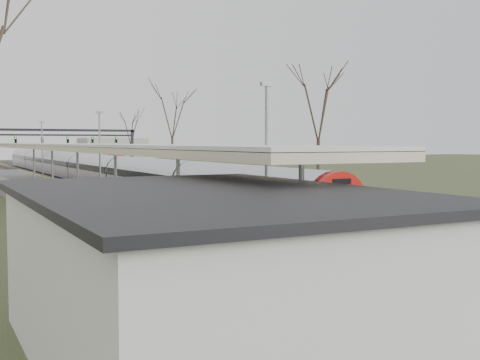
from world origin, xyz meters
name	(u,v)px	position (x,y,z in m)	size (l,w,h in m)	color
track_bed	(125,184)	(0.26, 55.00, 0.06)	(24.00, 160.00, 0.22)	#474442
platform	(66,199)	(-9.05, 37.50, 0.50)	(3.50, 69.00, 1.00)	#9E9B93
canopy	(81,147)	(-9.05, 32.99, 3.93)	(4.10, 50.00, 3.11)	slate
station_building	(207,281)	(-12.50, 8.00, 1.60)	(6.00, 9.00, 3.20)	silver
signal_gantry	(62,137)	(0.29, 84.99, 4.91)	(21.00, 0.59, 6.08)	black
tree_east_far	(319,107)	(14.00, 42.00, 7.29)	(5.00, 5.00, 10.30)	#2D231C
train_near	(81,168)	(-2.50, 61.89, 1.48)	(2.62, 90.21, 3.05)	#B2B5BD
train_far	(67,158)	(4.50, 102.62, 1.48)	(2.62, 60.21, 3.05)	#B2B5BD
passenger	(189,202)	(-8.40, 18.56, 1.95)	(0.69, 0.45, 1.89)	navy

